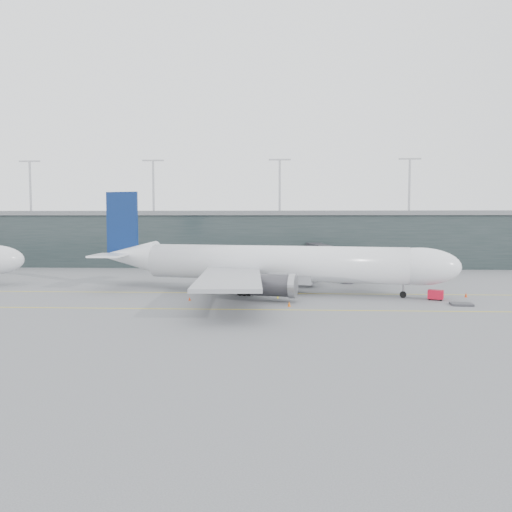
{
  "coord_description": "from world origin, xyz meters",
  "views": [
    {
      "loc": [
        5.6,
        -89.45,
        12.45
      ],
      "look_at": [
        1.19,
        -4.0,
        6.47
      ],
      "focal_mm": 35.0,
      "sensor_mm": 36.0,
      "label": 1
    }
  ],
  "objects": [
    {
      "name": "ground",
      "position": [
        0.0,
        0.0,
        0.0
      ],
      "size": [
        320.0,
        320.0,
        0.0
      ],
      "primitive_type": "plane",
      "color": "#57575C",
      "rests_on": "ground"
    },
    {
      "name": "uld_c",
      "position": [
        -0.63,
        10.74,
        1.01
      ],
      "size": [
        2.56,
        2.31,
        1.92
      ],
      "rotation": [
        0.0,
        0.0,
        -0.35
      ],
      "color": "#3C3B40",
      "rests_on": "ground"
    },
    {
      "name": "taxiline_a",
      "position": [
        0.0,
        -4.0,
        0.01
      ],
      "size": [
        160.0,
        0.25,
        0.02
      ],
      "primitive_type": "cube",
      "color": "yellow",
      "rests_on": "ground"
    },
    {
      "name": "uld_a",
      "position": [
        -4.78,
        10.1,
        1.09
      ],
      "size": [
        2.59,
        2.23,
        2.08
      ],
      "rotation": [
        0.0,
        0.0,
        -0.19
      ],
      "color": "#3C3B40",
      "rests_on": "ground"
    },
    {
      "name": "uld_b",
      "position": [
        -2.22,
        10.87,
        0.94
      ],
      "size": [
        2.13,
        1.78,
        1.78
      ],
      "rotation": [
        0.0,
        0.0,
        -0.12
      ],
      "color": "#3C3B40",
      "rests_on": "ground"
    },
    {
      "name": "cone_tail",
      "position": [
        -8.81,
        -12.51,
        0.31
      ],
      "size": [
        0.38,
        0.38,
        0.61
      ],
      "primitive_type": "cone",
      "color": "#ED3F0D",
      "rests_on": "ground"
    },
    {
      "name": "cone_nose",
      "position": [
        35.8,
        -6.83,
        0.38
      ],
      "size": [
        0.48,
        0.48,
        0.76
      ],
      "primitive_type": "cone",
      "color": "red",
      "rests_on": "ground"
    },
    {
      "name": "jet_bridge",
      "position": [
        17.37,
        24.84,
        5.18
      ],
      "size": [
        10.4,
        45.3,
        6.92
      ],
      "rotation": [
        0.0,
        0.0,
        0.15
      ],
      "color": "#2A2A2F",
      "rests_on": "ground"
    },
    {
      "name": "taxiline_lead_main",
      "position": [
        5.0,
        20.0,
        0.01
      ],
      "size": [
        0.25,
        60.0,
        0.02
      ],
      "primitive_type": "cube",
      "color": "yellow",
      "rests_on": "ground"
    },
    {
      "name": "main_aircraft",
      "position": [
        3.85,
        -3.17,
        5.04
      ],
      "size": [
        63.52,
        58.73,
        17.95
      ],
      "rotation": [
        0.0,
        0.0,
        -0.22
      ],
      "color": "white",
      "rests_on": "ground"
    },
    {
      "name": "terminal",
      "position": [
        -0.0,
        58.0,
        7.62
      ],
      "size": [
        240.0,
        36.0,
        29.0
      ],
      "color": "#1F2A2A",
      "rests_on": "ground"
    },
    {
      "name": "cone_wing_port",
      "position": [
        11.08,
        11.89,
        0.34
      ],
      "size": [
        0.43,
        0.43,
        0.69
      ],
      "primitive_type": "cone",
      "color": "orange",
      "rests_on": "ground"
    },
    {
      "name": "taxiline_b",
      "position": [
        0.0,
        -20.0,
        0.01
      ],
      "size": [
        160.0,
        0.25,
        0.02
      ],
      "primitive_type": "cube",
      "color": "yellow",
      "rests_on": "ground"
    },
    {
      "name": "baggage_dolly",
      "position": [
        32.28,
        -14.79,
        0.18
      ],
      "size": [
        3.27,
        2.71,
        0.31
      ],
      "primitive_type": "cube",
      "rotation": [
        0.0,
        0.0,
        -0.09
      ],
      "color": "#35353A",
      "rests_on": "ground"
    },
    {
      "name": "gse_cart",
      "position": [
        29.94,
        -10.01,
        0.88
      ],
      "size": [
        2.71,
        2.24,
        1.58
      ],
      "rotation": [
        0.0,
        0.0,
        -0.38
      ],
      "color": "red",
      "rests_on": "ground"
    },
    {
      "name": "cone_wing_stbd",
      "position": [
        6.73,
        -17.24,
        0.4
      ],
      "size": [
        0.5,
        0.5,
        0.79
      ],
      "primitive_type": "cone",
      "color": "#CA560B",
      "rests_on": "ground"
    }
  ]
}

